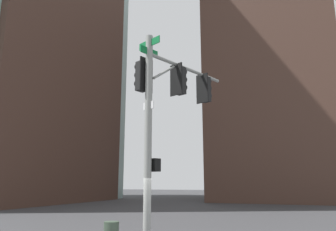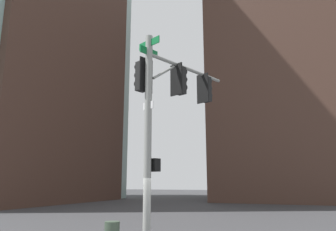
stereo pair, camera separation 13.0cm
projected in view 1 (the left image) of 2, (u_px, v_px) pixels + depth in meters
signal_pole_assembly at (167, 105)px, 10.70m from camera, size 3.99×2.18×7.15m
building_brick_nearside at (270, 77)px, 50.54m from camera, size 24.58×16.39×38.05m
building_brick_midblock at (23, 41)px, 44.22m from camera, size 22.24×19.26×43.73m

